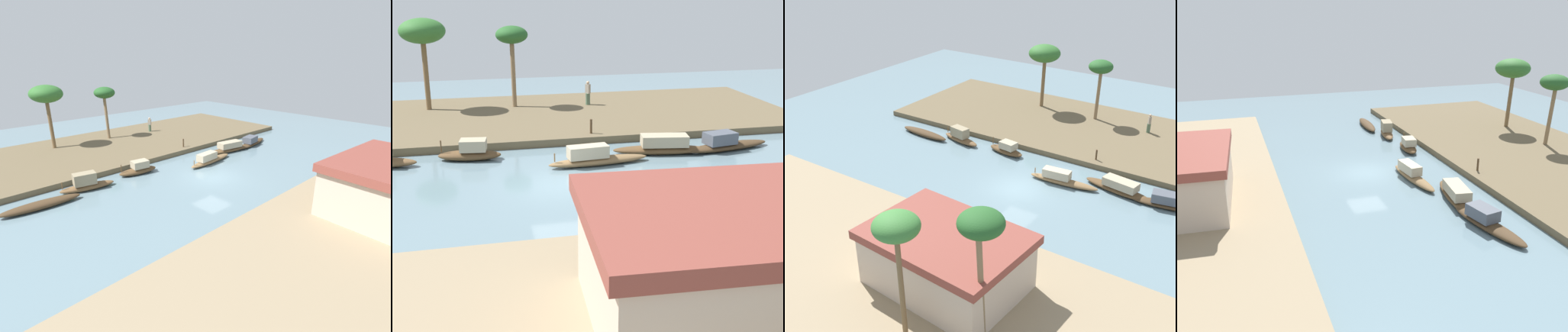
% 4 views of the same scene
% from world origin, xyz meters
% --- Properties ---
extents(river_water, '(62.44, 62.44, 0.00)m').
position_xyz_m(river_water, '(0.00, 0.00, 0.00)').
color(river_water, slate).
rests_on(river_water, ground).
extents(riverbank_left, '(36.41, 13.51, 0.45)m').
position_xyz_m(riverbank_left, '(0.00, -13.01, 0.23)').
color(riverbank_left, brown).
rests_on(riverbank_left, ground).
extents(sampan_open_hull, '(4.08, 1.73, 1.34)m').
position_xyz_m(sampan_open_hull, '(8.65, -4.68, 0.50)').
color(sampan_open_hull, brown).
rests_on(sampan_open_hull, river_water).
extents(sampan_downstream_large, '(5.48, 2.07, 1.07)m').
position_xyz_m(sampan_downstream_large, '(-10.06, -3.57, 0.38)').
color(sampan_downstream_large, '#47331E').
rests_on(sampan_downstream_large, river_water).
extents(sampan_with_tall_canopy, '(3.44, 1.56, 1.12)m').
position_xyz_m(sampan_with_tall_canopy, '(3.94, -4.86, 0.42)').
color(sampan_with_tall_canopy, brown).
rests_on(sampan_with_tall_canopy, river_water).
extents(sampan_with_red_awning, '(5.40, 1.40, 1.07)m').
position_xyz_m(sampan_with_red_awning, '(-2.31, -2.56, 0.40)').
color(sampan_with_red_awning, brown).
rests_on(sampan_with_red_awning, river_water).
extents(sampan_near_left_bank, '(5.18, 1.34, 0.51)m').
position_xyz_m(sampan_near_left_bank, '(12.17, -3.92, 0.26)').
color(sampan_near_left_bank, '#47331E').
rests_on(sampan_near_left_bank, river_water).
extents(sampan_upstream_small, '(5.48, 2.00, 1.06)m').
position_xyz_m(sampan_upstream_small, '(-6.39, -3.69, 0.42)').
color(sampan_upstream_small, brown).
rests_on(sampan_upstream_small, river_water).
extents(mooring_post, '(0.14, 0.14, 0.86)m').
position_xyz_m(mooring_post, '(-3.14, -7.11, 0.89)').
color(mooring_post, '#4C3823').
rests_on(mooring_post, riverbank_left).
extents(palm_tree_left_near, '(2.27, 2.27, 5.73)m').
position_xyz_m(palm_tree_left_near, '(0.60, -15.84, 5.36)').
color(palm_tree_left_near, '#7F6647').
rests_on(palm_tree_left_near, riverbank_left).
extents(palm_tree_left_far, '(3.14, 3.14, 6.31)m').
position_xyz_m(palm_tree_left_far, '(6.65, -16.11, 5.79)').
color(palm_tree_left_far, brown).
rests_on(palm_tree_left_far, riverbank_left).
extents(riverside_building, '(8.53, 6.24, 3.26)m').
position_xyz_m(riverside_building, '(-2.74, 12.02, 2.11)').
color(riverside_building, '#C6B29E').
rests_on(riverside_building, riverbank_right).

